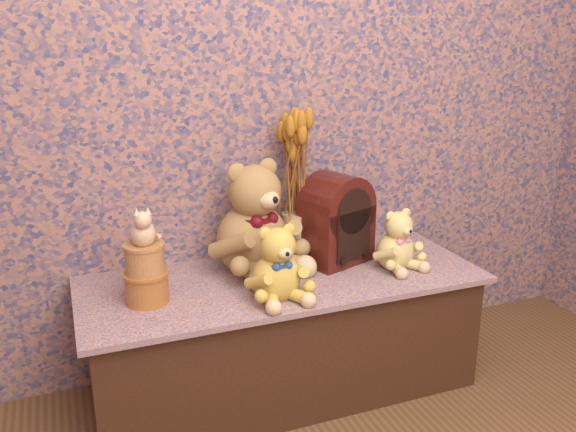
% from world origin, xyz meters
% --- Properties ---
extents(display_shelf, '(1.42, 0.57, 0.45)m').
position_xyz_m(display_shelf, '(0.00, 1.23, 0.22)').
color(display_shelf, navy).
rests_on(display_shelf, ground).
extents(teddy_large, '(0.46, 0.50, 0.43)m').
position_xyz_m(teddy_large, '(-0.08, 1.34, 0.67)').
color(teddy_large, olive).
rests_on(teddy_large, display_shelf).
extents(teddy_medium, '(0.23, 0.27, 0.27)m').
position_xyz_m(teddy_medium, '(-0.08, 1.08, 0.58)').
color(teddy_medium, gold).
rests_on(teddy_medium, display_shelf).
extents(teddy_small, '(0.23, 0.25, 0.24)m').
position_xyz_m(teddy_small, '(0.42, 1.16, 0.57)').
color(teddy_small, '#DFC46A').
rests_on(teddy_small, display_shelf).
extents(cathedral_radio, '(0.29, 0.25, 0.34)m').
position_xyz_m(cathedral_radio, '(0.24, 1.30, 0.62)').
color(cathedral_radio, '#3C110A').
rests_on(cathedral_radio, display_shelf).
extents(ceramic_vase, '(0.12, 0.12, 0.18)m').
position_xyz_m(ceramic_vase, '(0.11, 1.37, 0.54)').
color(ceramic_vase, tan).
rests_on(ceramic_vase, display_shelf).
extents(dried_stalks, '(0.21, 0.21, 0.39)m').
position_xyz_m(dried_stalks, '(0.11, 1.37, 0.83)').
color(dried_stalks, '#AC671B').
rests_on(dried_stalks, ceramic_vase).
extents(biscuit_tin_lower, '(0.18, 0.18, 0.10)m').
position_xyz_m(biscuit_tin_lower, '(-0.48, 1.19, 0.50)').
color(biscuit_tin_lower, '#B49334').
rests_on(biscuit_tin_lower, display_shelf).
extents(biscuit_tin_upper, '(0.16, 0.16, 0.10)m').
position_xyz_m(biscuit_tin_upper, '(-0.48, 1.19, 0.60)').
color(biscuit_tin_upper, '#E0B162').
rests_on(biscuit_tin_upper, biscuit_tin_lower).
extents(cat_figurine, '(0.10, 0.11, 0.13)m').
position_xyz_m(cat_figurine, '(-0.48, 1.19, 0.71)').
color(cat_figurine, silver).
rests_on(cat_figurine, biscuit_tin_upper).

